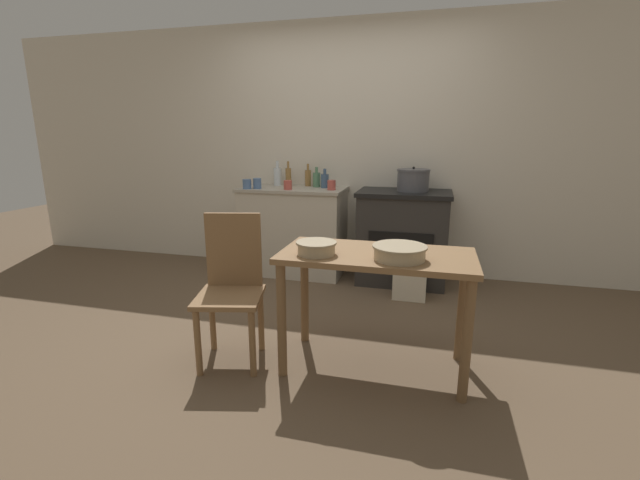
% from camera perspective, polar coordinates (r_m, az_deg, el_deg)
% --- Properties ---
extents(ground_plane, '(14.00, 14.00, 0.00)m').
position_cam_1_polar(ground_plane, '(3.34, -1.89, -11.54)').
color(ground_plane, brown).
extents(wall_back, '(8.00, 0.07, 2.55)m').
position_cam_1_polar(wall_back, '(4.56, 3.83, 11.86)').
color(wall_back, beige).
rests_on(wall_back, ground_plane).
extents(counter_cabinet, '(1.08, 0.58, 0.90)m').
position_cam_1_polar(counter_cabinet, '(4.50, -3.55, 1.27)').
color(counter_cabinet, beige).
rests_on(counter_cabinet, ground_plane).
extents(stove, '(0.88, 0.60, 0.91)m').
position_cam_1_polar(stove, '(4.28, 10.95, 0.41)').
color(stove, '#2D2B28').
rests_on(stove, ground_plane).
extents(work_table, '(1.15, 0.57, 0.75)m').
position_cam_1_polar(work_table, '(2.60, 7.51, -4.34)').
color(work_table, olive).
rests_on(work_table, ground_plane).
extents(chair, '(0.48, 0.48, 0.95)m').
position_cam_1_polar(chair, '(2.81, -11.71, -5.83)').
color(chair, olive).
rests_on(chair, ground_plane).
extents(flour_sack, '(0.29, 0.20, 0.34)m').
position_cam_1_polar(flour_sack, '(3.92, 11.89, -5.20)').
color(flour_sack, beige).
rests_on(flour_sack, ground_plane).
extents(stock_pot, '(0.31, 0.31, 0.23)m').
position_cam_1_polar(stock_pot, '(4.20, 12.30, 7.82)').
color(stock_pot, '#4C4C51').
rests_on(stock_pot, stove).
extents(mixing_bowl_large, '(0.24, 0.24, 0.08)m').
position_cam_1_polar(mixing_bowl_large, '(2.50, -0.49, -0.95)').
color(mixing_bowl_large, tan).
rests_on(mixing_bowl_large, work_table).
extents(mixing_bowl_small, '(0.31, 0.31, 0.08)m').
position_cam_1_polar(mixing_bowl_small, '(2.44, 10.56, -1.54)').
color(mixing_bowl_small, tan).
rests_on(mixing_bowl_small, work_table).
extents(bottle_far_left, '(0.08, 0.08, 0.19)m').
position_cam_1_polar(bottle_far_left, '(4.39, 0.64, 7.94)').
color(bottle_far_left, '#3D5675').
rests_on(bottle_far_left, counter_cabinet).
extents(bottle_left, '(0.06, 0.06, 0.23)m').
position_cam_1_polar(bottle_left, '(4.55, -1.61, 8.33)').
color(bottle_left, olive).
rests_on(bottle_left, counter_cabinet).
extents(bottle_mid_left, '(0.08, 0.08, 0.21)m').
position_cam_1_polar(bottle_mid_left, '(4.46, -0.45, 8.10)').
color(bottle_mid_left, '#517F5B').
rests_on(bottle_mid_left, counter_cabinet).
extents(bottle_center_left, '(0.08, 0.08, 0.26)m').
position_cam_1_polar(bottle_center_left, '(4.63, -5.67, 8.49)').
color(bottle_center_left, silver).
rests_on(bottle_center_left, counter_cabinet).
extents(bottle_center, '(0.06, 0.06, 0.26)m').
position_cam_1_polar(bottle_center, '(4.58, -4.24, 8.46)').
color(bottle_center, olive).
rests_on(bottle_center, counter_cabinet).
extents(cup_center_right, '(0.08, 0.08, 0.09)m').
position_cam_1_polar(cup_center_right, '(4.26, -4.31, 7.32)').
color(cup_center_right, '#B74C42').
rests_on(cup_center_right, counter_cabinet).
extents(cup_mid_right, '(0.09, 0.09, 0.10)m').
position_cam_1_polar(cup_mid_right, '(4.37, -9.71, 7.36)').
color(cup_mid_right, '#4C6B99').
rests_on(cup_mid_right, counter_cabinet).
extents(cup_right, '(0.08, 0.08, 0.10)m').
position_cam_1_polar(cup_right, '(4.38, -8.36, 7.47)').
color(cup_right, '#4C6B99').
rests_on(cup_right, counter_cabinet).
extents(cup_far_right, '(0.08, 0.08, 0.10)m').
position_cam_1_polar(cup_far_right, '(4.23, 1.55, 7.33)').
color(cup_far_right, '#B74C42').
rests_on(cup_far_right, counter_cabinet).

